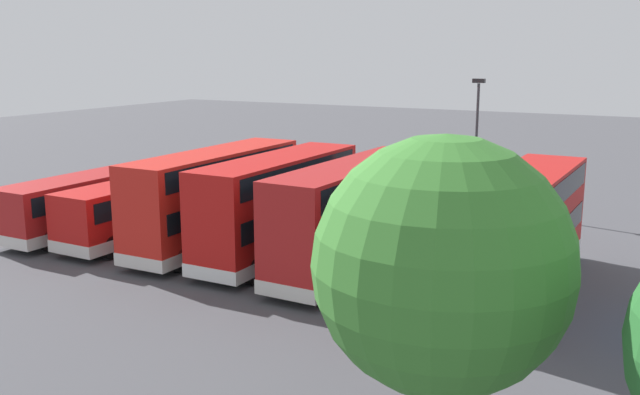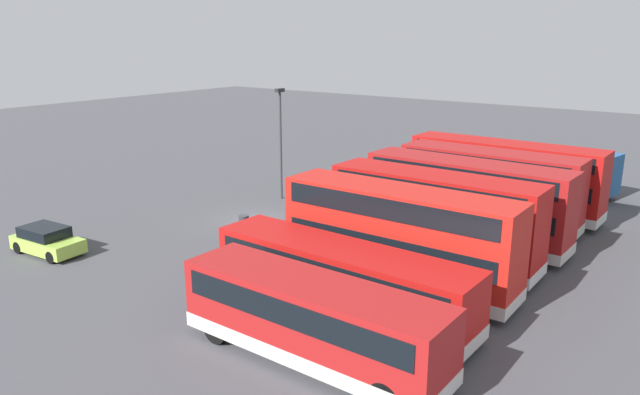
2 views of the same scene
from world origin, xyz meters
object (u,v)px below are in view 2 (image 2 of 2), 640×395
at_px(bus_double_decker_near_end, 504,175).
at_px(bus_double_decker_second, 489,187).
at_px(bus_double_decker_fifth, 398,235).
at_px(bus_single_deck_seventh, 312,318).
at_px(box_truck_blue, 563,170).
at_px(car_hatchback_silver, 47,241).
at_px(bus_single_deck_sixth, 342,279).
at_px(bus_double_decker_fourth, 434,216).
at_px(lamp_post_tall, 281,135).
at_px(bus_double_decker_third, 466,200).
at_px(waste_bin_yellow, 244,223).

relative_size(bus_double_decker_near_end, bus_double_decker_second, 1.14).
height_order(bus_double_decker_near_end, bus_double_decker_fifth, same).
bearing_deg(bus_single_deck_seventh, bus_double_decker_near_end, -177.19).
bearing_deg(box_truck_blue, car_hatchback_silver, -32.32).
height_order(bus_double_decker_fifth, bus_single_deck_sixth, bus_double_decker_fifth).
distance_m(bus_double_decker_second, bus_double_decker_fourth, 7.31).
height_order(bus_single_deck_sixth, box_truck_blue, box_truck_blue).
distance_m(bus_single_deck_sixth, bus_single_deck_seventh, 3.60).
relative_size(bus_double_decker_second, lamp_post_tall, 1.39).
bearing_deg(bus_double_decker_near_end, lamp_post_tall, -67.19).
bearing_deg(box_truck_blue, bus_double_decker_third, -5.37).
distance_m(bus_double_decker_second, box_truck_blue, 10.87).
bearing_deg(bus_double_decker_second, bus_double_decker_near_end, -175.52).
bearing_deg(bus_single_deck_seventh, bus_single_deck_sixth, -162.05).
xyz_separation_m(bus_single_deck_seventh, waste_bin_yellow, (-8.97, -11.75, -1.14)).
height_order(bus_single_deck_sixth, bus_single_deck_seventh, same).
relative_size(bus_single_deck_seventh, box_truck_blue, 1.29).
height_order(bus_double_decker_third, box_truck_blue, bus_double_decker_third).
bearing_deg(box_truck_blue, bus_double_decker_fourth, -4.43).
height_order(bus_double_decker_third, bus_single_deck_seventh, bus_double_decker_third).
relative_size(box_truck_blue, car_hatchback_silver, 1.93).
distance_m(bus_double_decker_fourth, bus_single_deck_sixth, 7.46).
xyz_separation_m(bus_double_decker_third, lamp_post_tall, (-1.14, -13.89, 2.01)).
distance_m(bus_double_decker_fifth, bus_single_deck_seventh, 7.43).
relative_size(bus_double_decker_third, box_truck_blue, 1.42).
bearing_deg(car_hatchback_silver, box_truck_blue, 147.68).
bearing_deg(box_truck_blue, bus_double_decker_second, -7.64).
height_order(bus_double_decker_near_end, bus_double_decker_third, same).
bearing_deg(bus_double_decker_third, bus_double_decker_fourth, -0.84).
distance_m(bus_double_decker_fifth, lamp_post_tall, 16.30).
distance_m(bus_double_decker_near_end, bus_double_decker_fourth, 10.60).
xyz_separation_m(bus_double_decker_near_end, bus_single_deck_sixth, (18.01, -0.06, -0.83)).
distance_m(bus_double_decker_second, car_hatchback_silver, 24.52).
distance_m(bus_double_decker_near_end, waste_bin_yellow, 16.54).
relative_size(bus_double_decker_third, lamp_post_tall, 1.47).
xyz_separation_m(bus_single_deck_seventh, car_hatchback_silver, (-0.26, -17.47, -0.92)).
bearing_deg(box_truck_blue, waste_bin_yellow, -31.88).
relative_size(box_truck_blue, waste_bin_yellow, 8.25).
bearing_deg(waste_bin_yellow, bus_single_deck_sixth, 62.48).
xyz_separation_m(bus_single_deck_seventh, lamp_post_tall, (-15.74, -14.59, 2.84)).
distance_m(bus_single_deck_sixth, waste_bin_yellow, 12.05).
relative_size(bus_double_decker_fourth, car_hatchback_silver, 2.58).
xyz_separation_m(bus_double_decker_second, car_hatchback_silver, (17.89, -16.67, -1.75)).
distance_m(bus_single_deck_seventh, box_truck_blue, 28.90).
height_order(car_hatchback_silver, lamp_post_tall, lamp_post_tall).
height_order(bus_double_decker_second, bus_single_deck_sixth, bus_double_decker_second).
xyz_separation_m(bus_double_decker_third, bus_double_decker_fifth, (7.26, -0.07, -0.00)).
height_order(bus_double_decker_fifth, box_truck_blue, bus_double_decker_fifth).
height_order(bus_double_decker_near_end, car_hatchback_silver, bus_double_decker_near_end).
xyz_separation_m(bus_single_deck_sixth, box_truck_blue, (-25.47, 1.75, 0.08)).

